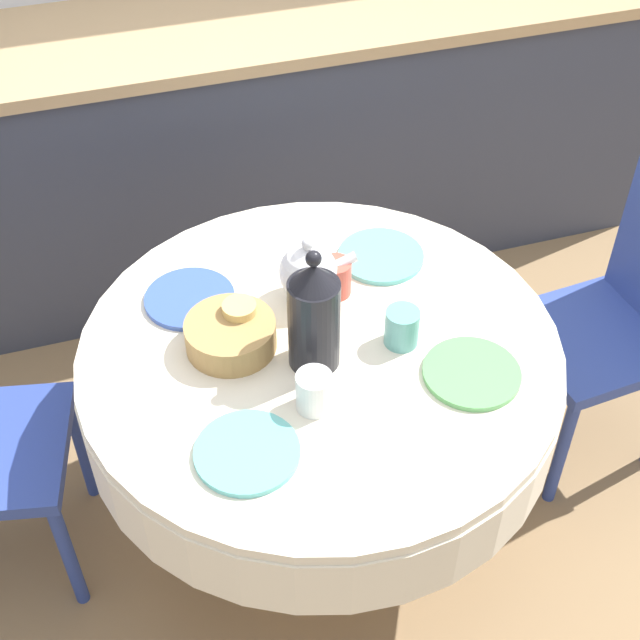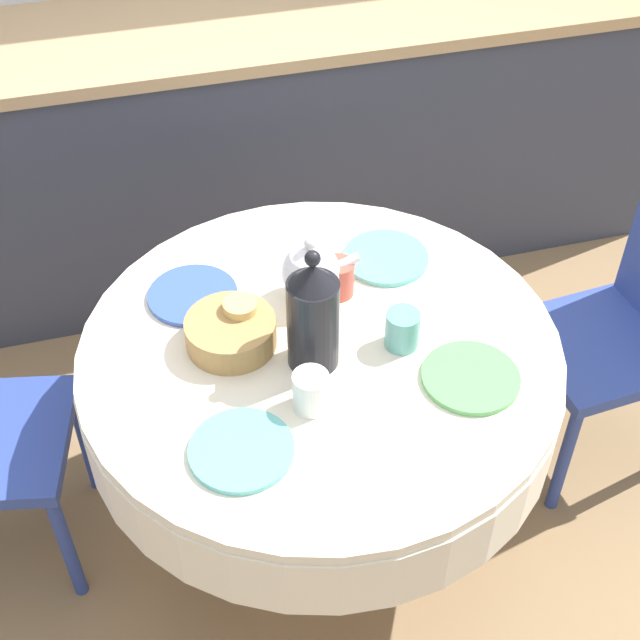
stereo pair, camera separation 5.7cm
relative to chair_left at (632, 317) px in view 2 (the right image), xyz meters
The scene contains 15 objects.
ground_plane 1.06m from the chair_left, behind, with size 12.00×12.00×0.00m, color #8E704C.
kitchen_counter 1.52m from the chair_left, 127.18° to the left, with size 3.24×0.64×0.95m.
dining_table 0.92m from the chair_left, behind, with size 1.15×1.15×0.73m.
chair_left is the anchor object (origin of this frame).
plate_near_left 1.23m from the chair_left, 163.75° to the right, with size 0.22×0.22×0.01m, color #60BCB7.
cup_near_left 1.05m from the chair_left, 165.64° to the right, with size 0.08×0.08×0.09m, color white.
plate_near_right 0.71m from the chair_left, 156.23° to the right, with size 0.22×0.22×0.01m, color #5BA85B.
cup_near_right 0.79m from the chair_left, behind, with size 0.08×0.08×0.09m, color #5BA39E.
plate_far_left 1.21m from the chair_left, behind, with size 0.22×0.22×0.01m, color #3856AD.
cup_far_left 1.12m from the chair_left, behind, with size 0.08×0.08×0.09m, color #DBB766.
plate_far_right 0.73m from the chair_left, 164.75° to the left, with size 0.22×0.22×0.01m, color #60BCB7.
cup_far_right 0.87m from the chair_left, behind, with size 0.08×0.08×0.09m, color #CC4C3D.
coffee_carafe 1.02m from the chair_left, behind, with size 0.12×0.12×0.32m.
teapot 0.95m from the chair_left, behind, with size 0.20×0.14×0.19m.
bread_basket 1.14m from the chair_left, behind, with size 0.21×0.21×0.07m, color #AD844C.
Camera 2 is at (-0.39, -1.43, 2.21)m, focal length 50.00 mm.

